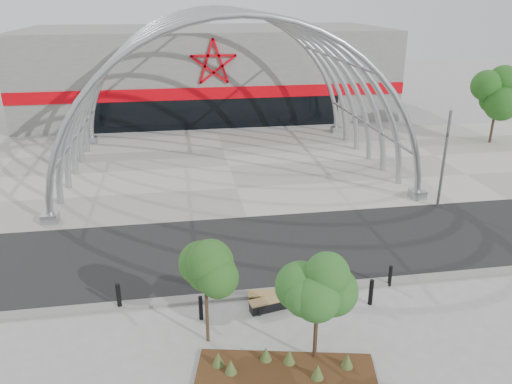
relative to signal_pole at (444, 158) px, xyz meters
The scene contains 18 objects.
ground 12.83m from the signal_pole, 147.55° to the right, with size 140.00×140.00×0.00m, color gray.
road 11.39m from the signal_pole, 163.06° to the right, with size 140.00×7.00×0.02m, color black.
forecourt 14.02m from the signal_pole, 140.27° to the left, with size 60.00×17.00×0.04m, color gray.
kerb 12.95m from the signal_pole, 146.59° to the right, with size 60.00×0.50×0.12m, color slate.
arena_building 28.77m from the signal_pole, 111.56° to the left, with size 34.00×15.24×8.00m.
vault_canopy 14.02m from the signal_pole, 140.27° to the left, with size 20.80×15.80×20.36m.
planting_bed 16.06m from the signal_pole, 134.53° to the right, with size 5.70×2.77×0.58m.
signal_pole is the anchor object (origin of this frame).
street_tree_0 16.30m from the signal_pole, 144.68° to the right, with size 1.54×1.54×3.51m.
street_tree_1 14.79m from the signal_pole, 132.62° to the right, with size 1.66×1.66×3.92m.
bench_0 13.27m from the signal_pole, 144.34° to the right, with size 2.20×0.62×0.45m.
bench_1 13.52m from the signal_pole, 143.19° to the right, with size 2.19×0.90×0.45m.
bollard_0 17.99m from the signal_pole, 156.77° to the right, with size 0.17×0.17×1.05m, color black.
bollard_1 15.92m from the signal_pole, 148.70° to the right, with size 0.15×0.15×0.93m, color black.
bollard_2 12.12m from the signal_pole, 138.79° to the right, with size 0.14×0.14×0.87m, color black.
bollard_3 11.16m from the signal_pole, 130.72° to the right, with size 0.17×0.17×1.04m, color black.
bollard_4 9.58m from the signal_pole, 129.35° to the right, with size 0.14×0.14×0.89m, color black.
bg_tree_1 15.44m from the signal_pole, 47.23° to the left, with size 2.70×2.70×5.91m.
Camera 1 is at (-3.37, -16.58, 10.82)m, focal length 35.00 mm.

